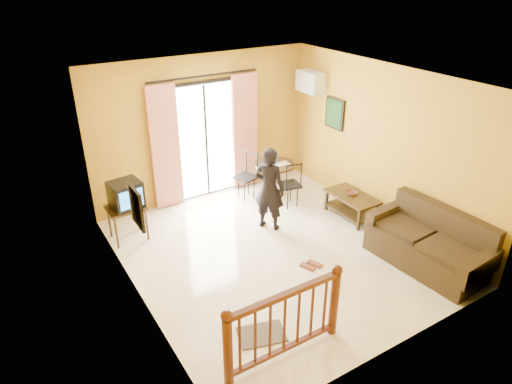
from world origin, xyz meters
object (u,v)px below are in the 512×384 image
television (126,194)px  coffee_table (352,202)px  standing_person (269,189)px  sofa (430,245)px  dining_table (274,170)px

television → coffee_table: 4.02m
television → coffee_table: bearing=-27.6°
television → standing_person: bearing=-29.5°
standing_person → coffee_table: bearing=-141.9°
coffee_table → sofa: 1.75m
sofa → standing_person: size_ratio=1.29×
coffee_table → standing_person: (-1.51, 0.49, 0.46)m
standing_person → dining_table: bearing=-71.8°
television → coffee_table: (3.72, -1.42, -0.54)m
television → coffee_table: television is taller
dining_table → coffee_table: bearing=-65.3°
coffee_table → sofa: sofa is taller
television → standing_person: standing_person is taller
dining_table → standing_person: bearing=-127.8°
standing_person → television: bearing=33.1°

